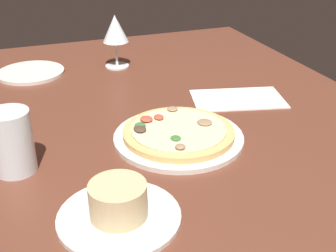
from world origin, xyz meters
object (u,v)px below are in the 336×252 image
Objects in this scene: wine_glass_far at (115,30)px; side_plate at (31,72)px; ramekin_on_saucer at (119,207)px; paper_menu at (238,99)px; water_glass at (13,146)px; pizza_main at (178,134)px.

wine_glass_far reaches higher than side_plate.
ramekin_on_saucer is 70.10cm from wine_glass_far.
side_plate is 0.83× the size of paper_menu.
water_glass is 0.63× the size of side_plate.
ramekin_on_saucer reaches higher than pizza_main.
pizza_main is at bearing -40.92° from ramekin_on_saucer.
ramekin_on_saucer is 0.86× the size of paper_menu.
pizza_main is 25.17cm from paper_menu.
wine_glass_far is at bearing -95.68° from side_plate.
ramekin_on_saucer is 1.64× the size of water_glass.
side_plate is at bearing 84.32° from wine_glass_far.
wine_glass_far is at bearing 0.59° from pizza_main.
water_glass is (-47.74, 30.77, -5.69)cm from wine_glass_far.
wine_glass_far reaches higher than water_glass.
side_plate is (49.57, 24.54, -0.74)cm from pizza_main.
side_plate is (50.14, -6.71, -4.52)cm from water_glass.
pizza_main is at bearing -153.66° from side_plate.
wine_glass_far reaches higher than paper_menu.
ramekin_on_saucer is 1.03× the size of side_plate.
side_plate is (69.85, 6.97, -1.80)cm from ramekin_on_saucer.
water_glass reaches higher than paper_menu.
water_glass is at bearing 34.75° from ramekin_on_saucer.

